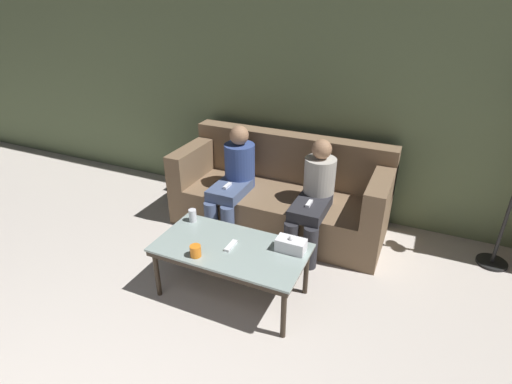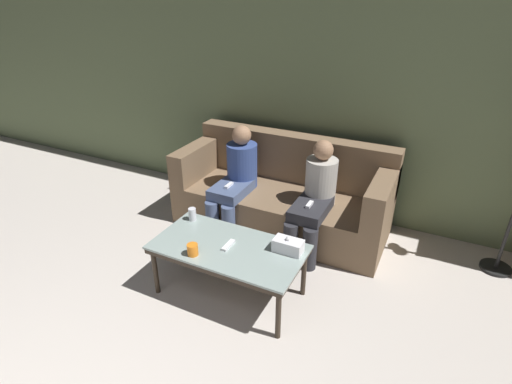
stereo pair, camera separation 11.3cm
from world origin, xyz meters
TOP-DOWN VIEW (x-y plane):
  - wall_back at (0.00, 3.94)m, footprint 12.00×0.06m
  - couch at (0.00, 3.44)m, footprint 2.11×0.86m
  - coffee_table at (0.05, 2.24)m, footprint 1.17×0.60m
  - cup_near_left at (-0.42, 2.45)m, footprint 0.06×0.06m
  - cup_near_right at (-0.13, 2.03)m, footprint 0.08×0.08m
  - tissue_box at (0.48, 2.39)m, footprint 0.22×0.12m
  - game_remote at (0.05, 2.24)m, footprint 0.04×0.15m
  - seated_person_left_end at (-0.41, 3.20)m, footprint 0.31×0.67m
  - seated_person_mid_left at (0.41, 3.18)m, footprint 0.31×0.69m

SIDE VIEW (x-z plane):
  - couch at x=0.00m, z-range -0.12..0.78m
  - coffee_table at x=0.05m, z-range 0.19..0.64m
  - game_remote at x=0.05m, z-range 0.46..0.48m
  - cup_near_right at x=-0.13m, z-range 0.46..0.55m
  - tissue_box at x=0.48m, z-range 0.44..0.57m
  - cup_near_left at x=-0.42m, z-range 0.46..0.57m
  - seated_person_mid_left at x=0.41m, z-range 0.02..1.04m
  - seated_person_left_end at x=-0.41m, z-range 0.03..1.07m
  - wall_back at x=0.00m, z-range 0.00..2.60m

